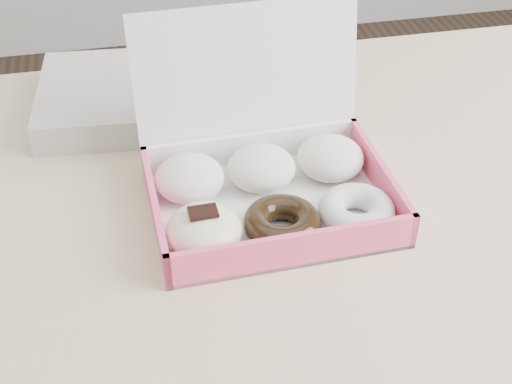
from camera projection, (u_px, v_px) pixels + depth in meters
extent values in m
cube|color=tan|center=(298.00, 222.00, 0.83)|extent=(1.20, 0.80, 0.04)
cube|color=white|center=(271.00, 209.00, 0.81)|extent=(0.27, 0.21, 0.01)
cube|color=#FF557D|center=(295.00, 251.00, 0.73)|extent=(0.27, 0.02, 0.04)
cube|color=white|center=(252.00, 149.00, 0.87)|extent=(0.27, 0.02, 0.04)
cube|color=#FF557D|center=(155.00, 213.00, 0.78)|extent=(0.01, 0.20, 0.04)
cube|color=#FF557D|center=(380.00, 179.00, 0.83)|extent=(0.01, 0.20, 0.04)
cube|color=white|center=(248.00, 87.00, 0.84)|extent=(0.27, 0.05, 0.20)
ellipsoid|color=white|center=(189.00, 178.00, 0.82)|extent=(0.08, 0.08, 0.05)
ellipsoid|color=white|center=(261.00, 168.00, 0.83)|extent=(0.08, 0.08, 0.05)
ellipsoid|color=white|center=(330.00, 158.00, 0.85)|extent=(0.08, 0.08, 0.05)
ellipsoid|color=#F0E3BF|center=(204.00, 230.00, 0.75)|extent=(0.08, 0.08, 0.05)
cube|color=black|center=(203.00, 212.00, 0.73)|extent=(0.03, 0.02, 0.00)
torus|color=black|center=(282.00, 223.00, 0.77)|extent=(0.09, 0.09, 0.03)
torus|color=white|center=(357.00, 211.00, 0.78)|extent=(0.09, 0.09, 0.03)
cube|color=silver|center=(136.00, 96.00, 0.98)|extent=(0.28, 0.23, 0.04)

